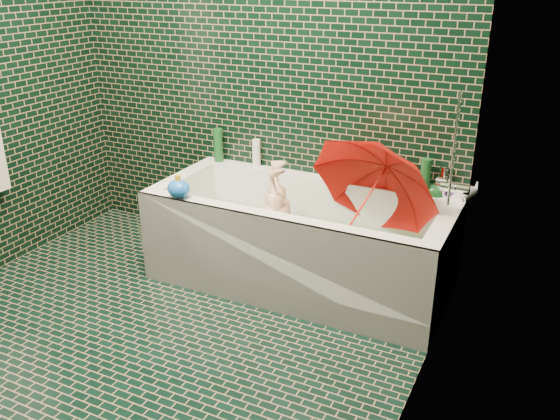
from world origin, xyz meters
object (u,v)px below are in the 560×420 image
at_px(child, 282,233).
at_px(bath_toy, 179,188).
at_px(rubber_duck, 402,184).
at_px(bathtub, 299,250).
at_px(umbrella, 364,203).

bearing_deg(child, bath_toy, -75.39).
bearing_deg(child, rubber_duck, 104.62).
bearing_deg(bathtub, rubber_duck, 34.34).
height_order(rubber_duck, bath_toy, bath_toy).
relative_size(child, umbrella, 1.16).
distance_m(bathtub, child, 0.14).
height_order(bathtub, rubber_duck, rubber_duck).
distance_m(bathtub, bath_toy, 0.78).
distance_m(umbrella, bath_toy, 1.02).
xyz_separation_m(bathtub, bath_toy, (-0.59, -0.32, 0.40)).
distance_m(child, umbrella, 0.54).
xyz_separation_m(rubber_duck, bath_toy, (-1.08, -0.66, 0.02)).
relative_size(rubber_duck, bath_toy, 0.81).
xyz_separation_m(child, umbrella, (0.47, 0.04, 0.26)).
height_order(child, rubber_duck, rubber_duck).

